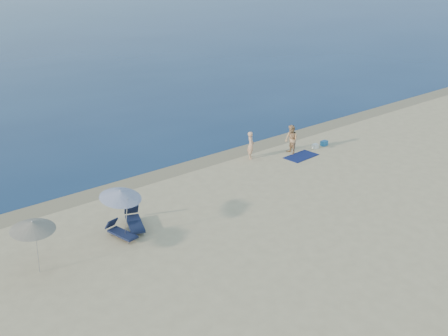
# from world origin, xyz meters

# --- Properties ---
(wet_sand_strip) EXTENTS (240.00, 1.60, 0.00)m
(wet_sand_strip) POSITION_xyz_m (0.00, 19.40, 0.00)
(wet_sand_strip) COLOR #847254
(wet_sand_strip) RESTS_ON ground
(person_left) EXTENTS (0.65, 0.69, 1.59)m
(person_left) POSITION_xyz_m (1.41, 18.11, 0.80)
(person_left) COLOR #DEA27D
(person_left) RESTS_ON ground
(person_right) EXTENTS (0.83, 0.97, 1.73)m
(person_right) POSITION_xyz_m (3.71, 17.16, 0.86)
(person_right) COLOR tan
(person_right) RESTS_ON ground
(beach_towel) EXTENTS (2.05, 1.23, 0.03)m
(beach_towel) POSITION_xyz_m (3.83, 16.45, 0.02)
(beach_towel) COLOR #0D1645
(beach_towel) RESTS_ON ground
(white_bag) EXTENTS (0.33, 0.29, 0.27)m
(white_bag) POSITION_xyz_m (5.50, 16.88, 0.14)
(white_bag) COLOR white
(white_bag) RESTS_ON ground
(blue_cooler) EXTENTS (0.43, 0.31, 0.30)m
(blue_cooler) POSITION_xyz_m (6.31, 16.88, 0.15)
(blue_cooler) COLOR #1E67A7
(blue_cooler) RESTS_ON ground
(umbrella_near) EXTENTS (2.16, 2.18, 2.28)m
(umbrella_near) POSITION_xyz_m (-8.87, 14.63, 1.95)
(umbrella_near) COLOR silver
(umbrella_near) RESTS_ON ground
(umbrella_far) EXTENTS (1.66, 1.68, 2.20)m
(umbrella_far) POSITION_xyz_m (-12.71, 14.30, 1.93)
(umbrella_far) COLOR silver
(umbrella_far) RESTS_ON ground
(lounger_left) EXTENTS (0.80, 1.63, 0.69)m
(lounger_left) POSITION_xyz_m (-9.00, 14.66, 0.25)
(lounger_left) COLOR #141B38
(lounger_left) RESTS_ON ground
(lounger_right) EXTENTS (1.23, 1.95, 0.82)m
(lounger_right) POSITION_xyz_m (-8.09, 15.05, 0.30)
(lounger_right) COLOR #131A35
(lounger_right) RESTS_ON ground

